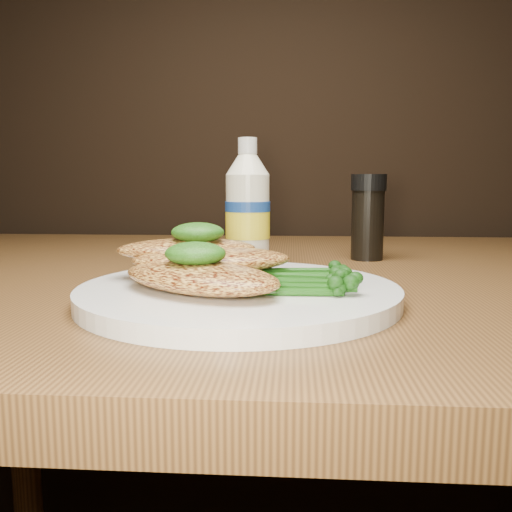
{
  "coord_description": "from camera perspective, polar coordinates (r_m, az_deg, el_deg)",
  "views": [
    {
      "loc": [
        0.0,
        0.4,
        0.86
      ],
      "look_at": [
        -0.03,
        0.89,
        0.79
      ],
      "focal_mm": 37.64,
      "sensor_mm": 36.0,
      "label": 1
    }
  ],
  "objects": [
    {
      "name": "pepper_grinder",
      "position": [
        0.75,
        11.79,
        4.05
      ],
      "size": [
        0.05,
        0.05,
        0.12
      ],
      "primitive_type": null,
      "rotation": [
        0.0,
        0.0,
        0.06
      ],
      "color": "black",
      "rests_on": "dining_table"
    },
    {
      "name": "broccolini_bundle",
      "position": [
        0.48,
        2.96,
        -1.86
      ],
      "size": [
        0.17,
        0.15,
        0.02
      ],
      "primitive_type": null,
      "rotation": [
        0.0,
        0.0,
        0.34
      ],
      "color": "#1A5011",
      "rests_on": "plate"
    },
    {
      "name": "pesto_front",
      "position": [
        0.46,
        -6.47,
        0.27
      ],
      "size": [
        0.07,
        0.06,
        0.02
      ],
      "primitive_type": "ellipsoid",
      "rotation": [
        0.0,
        0.0,
        -0.33
      ],
      "color": "#143307",
      "rests_on": "chicken_front"
    },
    {
      "name": "chicken_front",
      "position": [
        0.46,
        -6.01,
        -2.22
      ],
      "size": [
        0.18,
        0.16,
        0.03
      ],
      "primitive_type": "ellipsoid",
      "rotation": [
        0.0,
        0.0,
        -0.57
      ],
      "color": "gold",
      "rests_on": "plate"
    },
    {
      "name": "chicken_mid",
      "position": [
        0.5,
        -4.72,
        -0.39
      ],
      "size": [
        0.16,
        0.1,
        0.02
      ],
      "primitive_type": "ellipsoid",
      "rotation": [
        0.0,
        0.0,
        0.19
      ],
      "color": "gold",
      "rests_on": "plate"
    },
    {
      "name": "mayo_bottle",
      "position": [
        0.69,
        -0.9,
        5.73
      ],
      "size": [
        0.07,
        0.07,
        0.16
      ],
      "primitive_type": null,
      "rotation": [
        0.0,
        0.0,
        -0.33
      ],
      "color": "white",
      "rests_on": "dining_table"
    },
    {
      "name": "plate",
      "position": [
        0.49,
        -1.82,
        -3.98
      ],
      "size": [
        0.29,
        0.29,
        0.01
      ],
      "primitive_type": "cylinder",
      "color": "white",
      "rests_on": "dining_table"
    },
    {
      "name": "pesto_back",
      "position": [
        0.52,
        -6.22,
        2.51
      ],
      "size": [
        0.06,
        0.05,
        0.02
      ],
      "primitive_type": "ellipsoid",
      "rotation": [
        0.0,
        0.0,
        0.1
      ],
      "color": "#143307",
      "rests_on": "chicken_back"
    },
    {
      "name": "chicken_back",
      "position": [
        0.53,
        -7.35,
        0.73
      ],
      "size": [
        0.15,
        0.1,
        0.02
      ],
      "primitive_type": "ellipsoid",
      "rotation": [
        0.0,
        0.0,
        0.21
      ],
      "color": "gold",
      "rests_on": "plate"
    }
  ]
}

